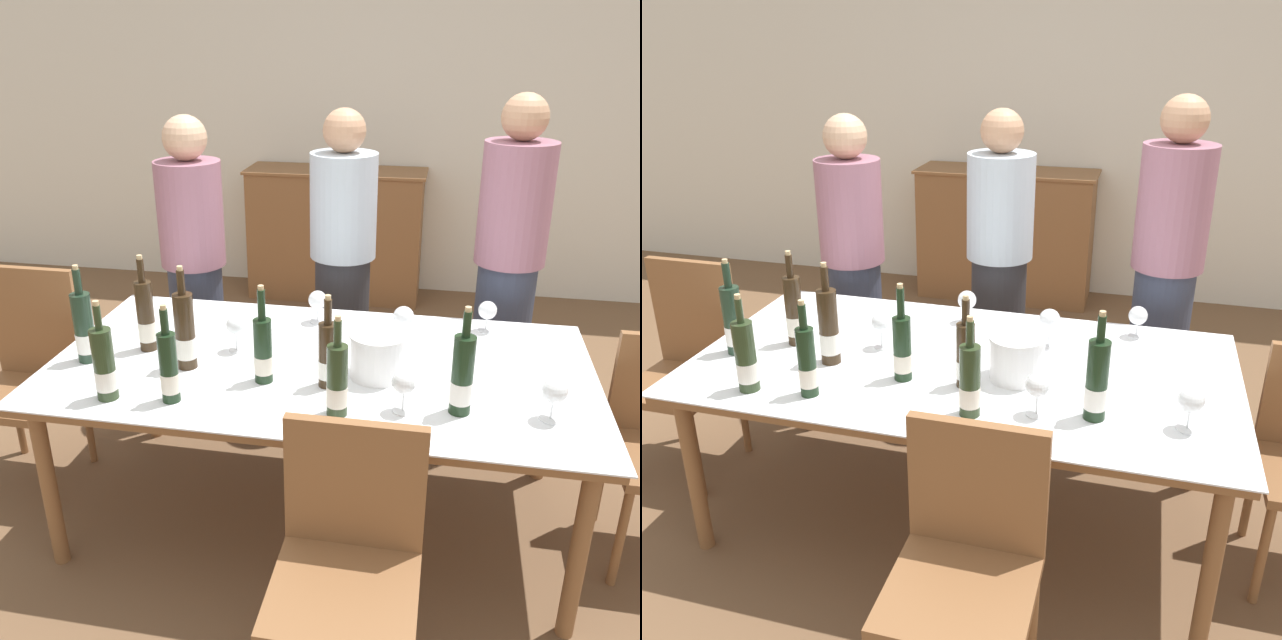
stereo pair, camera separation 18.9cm
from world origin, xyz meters
The scene contains 25 objects.
ground_plane centered at (0.00, 0.00, 0.00)m, with size 12.00×12.00×0.00m, color brown.
back_wall centered at (0.00, 2.92, 1.40)m, with size 8.00×0.10×2.80m.
sideboard_cabinet centered at (-0.38, 2.63, 0.49)m, with size 1.33×0.46×0.98m.
dining_table centered at (0.00, 0.00, 0.67)m, with size 2.08×1.10×0.73m.
ice_bucket centered at (0.23, -0.07, 0.82)m, with size 0.21×0.21×0.17m.
wine_bottle_0 centered at (0.53, -0.28, 0.86)m, with size 0.08×0.08×0.38m.
wine_bottle_1 centered at (0.13, -0.36, 0.85)m, with size 0.07×0.07×0.36m.
wine_bottle_2 centered at (-0.17, -0.18, 0.85)m, with size 0.07×0.07×0.37m.
wine_bottle_3 centered at (-0.89, -0.15, 0.86)m, with size 0.08×0.08×0.39m.
wine_bottle_4 centered at (-0.70, -0.01, 0.87)m, with size 0.07×0.07×0.40m.
wine_bottle_5 centered at (-0.49, -0.13, 0.87)m, with size 0.08×0.08×0.41m.
wine_bottle_6 centered at (0.06, -0.17, 0.85)m, with size 0.07×0.07×0.35m.
wine_bottle_7 centered at (-0.45, -0.38, 0.85)m, with size 0.07×0.07×0.36m.
wine_bottle_8 centered at (-0.68, -0.41, 0.85)m, with size 0.08×0.08×0.36m.
wine_glass_0 centered at (0.83, -0.27, 0.83)m, with size 0.09×0.09×0.15m.
wine_glass_1 centered at (0.64, 0.43, 0.82)m, with size 0.08×0.08×0.13m.
wine_glass_2 centered at (0.30, 0.24, 0.84)m, with size 0.09×0.09×0.16m.
wine_glass_3 centered at (-0.08, 0.39, 0.83)m, with size 0.08×0.08×0.15m.
wine_glass_4 centered at (-0.35, 0.05, 0.83)m, with size 0.08×0.08×0.15m.
wine_glass_5 centered at (0.34, -0.31, 0.83)m, with size 0.08×0.08×0.15m.
chair_near_front centered at (0.23, -0.78, 0.52)m, with size 0.42×0.42×0.90m.
chair_left_end centered at (-1.33, 0.09, 0.54)m, with size 0.42×0.42×0.97m.
person_host centered at (-0.82, 0.84, 0.78)m, with size 0.33×0.33×1.55m.
person_guest_left centered at (-0.06, 0.92, 0.79)m, with size 0.33×0.33×1.59m.
person_guest_right centered at (0.75, 0.88, 0.84)m, with size 0.33×0.33×1.67m.
Camera 1 is at (0.44, -2.31, 1.91)m, focal length 38.00 mm.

